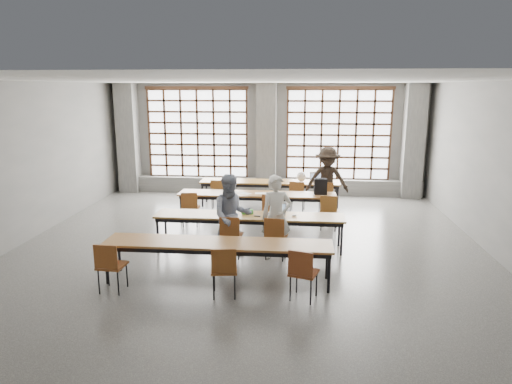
# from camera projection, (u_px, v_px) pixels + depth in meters

# --- Properties ---
(floor) EXTENTS (11.00, 11.00, 0.00)m
(floor) POSITION_uv_depth(u_px,v_px,m) (248.00, 250.00, 9.68)
(floor) COLOR #4D4D4B
(floor) RESTS_ON ground
(ceiling) EXTENTS (11.00, 11.00, 0.00)m
(ceiling) POSITION_uv_depth(u_px,v_px,m) (248.00, 80.00, 8.90)
(ceiling) COLOR silver
(ceiling) RESTS_ON floor
(wall_back) EXTENTS (10.00, 0.00, 10.00)m
(wall_back) POSITION_uv_depth(u_px,v_px,m) (267.00, 139.00, 14.63)
(wall_back) COLOR #5C5C5A
(wall_back) RESTS_ON floor
(wall_front) EXTENTS (10.00, 0.00, 10.00)m
(wall_front) POSITION_uv_depth(u_px,v_px,m) (177.00, 278.00, 3.95)
(wall_front) COLOR #5C5C5A
(wall_front) RESTS_ON floor
(wall_left) EXTENTS (0.00, 11.00, 11.00)m
(wall_left) POSITION_uv_depth(u_px,v_px,m) (16.00, 165.00, 9.75)
(wall_left) COLOR #5C5C5A
(wall_left) RESTS_ON floor
(wall_right) EXTENTS (0.00, 11.00, 11.00)m
(wall_right) POSITION_uv_depth(u_px,v_px,m) (504.00, 173.00, 8.83)
(wall_right) COLOR #5C5C5A
(wall_right) RESTS_ON floor
(column_left) EXTENTS (0.60, 0.55, 3.50)m
(column_left) POSITION_uv_depth(u_px,v_px,m) (128.00, 138.00, 14.77)
(column_left) COLOR #545452
(column_left) RESTS_ON floor
(column_mid) EXTENTS (0.60, 0.55, 3.50)m
(column_mid) POSITION_uv_depth(u_px,v_px,m) (267.00, 140.00, 14.35)
(column_mid) COLOR #545452
(column_mid) RESTS_ON floor
(column_right) EXTENTS (0.60, 0.55, 3.50)m
(column_right) POSITION_uv_depth(u_px,v_px,m) (413.00, 141.00, 13.94)
(column_right) COLOR #545452
(column_right) RESTS_ON floor
(window_left) EXTENTS (3.32, 0.12, 3.00)m
(window_left) POSITION_uv_depth(u_px,v_px,m) (198.00, 134.00, 14.73)
(window_left) COLOR white
(window_left) RESTS_ON wall_back
(window_right) EXTENTS (3.32, 0.12, 3.00)m
(window_right) POSITION_uv_depth(u_px,v_px,m) (338.00, 135.00, 14.31)
(window_right) COLOR white
(window_right) RESTS_ON wall_back
(sill_ledge) EXTENTS (9.80, 0.35, 0.50)m
(sill_ledge) POSITION_uv_depth(u_px,v_px,m) (266.00, 186.00, 14.77)
(sill_ledge) COLOR #545452
(sill_ledge) RESTS_ON floor
(desk_row_a) EXTENTS (4.00, 0.70, 0.73)m
(desk_row_a) POSITION_uv_depth(u_px,v_px,m) (270.00, 183.00, 13.12)
(desk_row_a) COLOR brown
(desk_row_a) RESTS_ON floor
(desk_row_b) EXTENTS (4.00, 0.70, 0.73)m
(desk_row_b) POSITION_uv_depth(u_px,v_px,m) (257.00, 196.00, 11.63)
(desk_row_b) COLOR brown
(desk_row_b) RESTS_ON floor
(desk_row_c) EXTENTS (4.00, 0.70, 0.73)m
(desk_row_c) POSITION_uv_depth(u_px,v_px,m) (249.00, 218.00, 9.66)
(desk_row_c) COLOR brown
(desk_row_c) RESTS_ON floor
(desk_row_d) EXTENTS (4.00, 0.70, 0.73)m
(desk_row_d) POSITION_uv_depth(u_px,v_px,m) (218.00, 246.00, 7.97)
(desk_row_d) COLOR brown
(desk_row_d) RESTS_ON floor
(chair_back_left) EXTENTS (0.45, 0.46, 0.88)m
(chair_back_left) POSITION_uv_depth(u_px,v_px,m) (218.00, 192.00, 12.67)
(chair_back_left) COLOR brown
(chair_back_left) RESTS_ON floor
(chair_back_mid) EXTENTS (0.47, 0.47, 0.88)m
(chair_back_mid) POSITION_uv_depth(u_px,v_px,m) (297.00, 193.00, 12.46)
(chair_back_mid) COLOR brown
(chair_back_mid) RESTS_ON floor
(chair_back_right) EXTENTS (0.50, 0.50, 0.88)m
(chair_back_right) POSITION_uv_depth(u_px,v_px,m) (326.00, 194.00, 12.39)
(chair_back_right) COLOR brown
(chair_back_right) RESTS_ON floor
(chair_mid_left) EXTENTS (0.45, 0.46, 0.88)m
(chair_mid_left) POSITION_uv_depth(u_px,v_px,m) (190.00, 205.00, 11.20)
(chair_mid_left) COLOR brown
(chair_mid_left) RESTS_ON floor
(chair_mid_centre) EXTENTS (0.45, 0.45, 0.88)m
(chair_mid_centre) POSITION_uv_depth(u_px,v_px,m) (271.00, 207.00, 11.01)
(chair_mid_centre) COLOR brown
(chair_mid_centre) RESTS_ON floor
(chair_mid_right) EXTENTS (0.48, 0.49, 0.88)m
(chair_mid_right) POSITION_uv_depth(u_px,v_px,m) (329.00, 209.00, 10.88)
(chair_mid_right) COLOR brown
(chair_mid_right) RESTS_ON floor
(chair_front_left) EXTENTS (0.44, 0.44, 0.88)m
(chair_front_left) POSITION_uv_depth(u_px,v_px,m) (231.00, 232.00, 9.11)
(chair_front_left) COLOR brown
(chair_front_left) RESTS_ON floor
(chair_front_right) EXTENTS (0.48, 0.48, 0.88)m
(chair_front_right) POSITION_uv_depth(u_px,v_px,m) (275.00, 234.00, 9.03)
(chair_front_right) COLOR brown
(chair_front_right) RESTS_ON floor
(chair_near_left) EXTENTS (0.44, 0.45, 0.88)m
(chair_near_left) POSITION_uv_depth(u_px,v_px,m) (110.00, 262.00, 7.54)
(chair_near_left) COLOR brown
(chair_near_left) RESTS_ON floor
(chair_near_mid) EXTENTS (0.48, 0.48, 0.88)m
(chair_near_mid) POSITION_uv_depth(u_px,v_px,m) (224.00, 267.00, 7.37)
(chair_near_mid) COLOR brown
(chair_near_mid) RESTS_ON floor
(chair_near_right) EXTENTS (0.53, 0.53, 0.88)m
(chair_near_right) POSITION_uv_depth(u_px,v_px,m) (303.00, 269.00, 7.25)
(chair_near_right) COLOR maroon
(chair_near_right) RESTS_ON floor
(student_male) EXTENTS (0.70, 0.55, 1.69)m
(student_male) POSITION_uv_depth(u_px,v_px,m) (276.00, 217.00, 9.08)
(student_male) COLOR silver
(student_male) RESTS_ON floor
(student_female) EXTENTS (0.97, 0.84, 1.69)m
(student_female) POSITION_uv_depth(u_px,v_px,m) (232.00, 216.00, 9.16)
(student_female) COLOR navy
(student_female) RESTS_ON floor
(student_back) EXTENTS (1.17, 0.68, 1.80)m
(student_back) POSITION_uv_depth(u_px,v_px,m) (327.00, 180.00, 12.43)
(student_back) COLOR black
(student_back) RESTS_ON floor
(laptop_front) EXTENTS (0.45, 0.42, 0.26)m
(laptop_front) POSITION_uv_depth(u_px,v_px,m) (277.00, 211.00, 9.68)
(laptop_front) COLOR #AEAFB3
(laptop_front) RESTS_ON desk_row_c
(laptop_back) EXTENTS (0.41, 0.37, 0.26)m
(laptop_back) POSITION_uv_depth(u_px,v_px,m) (317.00, 179.00, 13.07)
(laptop_back) COLOR #B6B6BB
(laptop_back) RESTS_ON desk_row_a
(mouse) EXTENTS (0.12, 0.10, 0.04)m
(mouse) POSITION_uv_depth(u_px,v_px,m) (294.00, 215.00, 9.53)
(mouse) COLOR white
(mouse) RESTS_ON desk_row_c
(green_box) EXTENTS (0.25, 0.10, 0.09)m
(green_box) POSITION_uv_depth(u_px,v_px,m) (247.00, 212.00, 9.72)
(green_box) COLOR #368D2E
(green_box) RESTS_ON desk_row_c
(phone) EXTENTS (0.14, 0.07, 0.01)m
(phone) POSITION_uv_depth(u_px,v_px,m) (257.00, 216.00, 9.53)
(phone) COLOR black
(phone) RESTS_ON desk_row_c
(paper_sheet_a) EXTENTS (0.36, 0.33, 0.00)m
(paper_sheet_a) POSITION_uv_depth(u_px,v_px,m) (234.00, 192.00, 11.72)
(paper_sheet_a) COLOR silver
(paper_sheet_a) RESTS_ON desk_row_b
(paper_sheet_b) EXTENTS (0.36, 0.34, 0.00)m
(paper_sheet_b) POSITION_uv_depth(u_px,v_px,m) (245.00, 193.00, 11.59)
(paper_sheet_b) COLOR silver
(paper_sheet_b) RESTS_ON desk_row_b
(paper_sheet_c) EXTENTS (0.31, 0.22, 0.00)m
(paper_sheet_c) POSITION_uv_depth(u_px,v_px,m) (261.00, 193.00, 11.61)
(paper_sheet_c) COLOR white
(paper_sheet_c) RESTS_ON desk_row_b
(backpack) EXTENTS (0.33, 0.22, 0.40)m
(backpack) POSITION_uv_depth(u_px,v_px,m) (320.00, 186.00, 11.47)
(backpack) COLOR black
(backpack) RESTS_ON desk_row_b
(plastic_bag) EXTENTS (0.32, 0.29, 0.29)m
(plastic_bag) POSITION_uv_depth(u_px,v_px,m) (301.00, 177.00, 13.04)
(plastic_bag) COLOR silver
(plastic_bag) RESTS_ON desk_row_a
(red_pouch) EXTENTS (0.20, 0.09, 0.06)m
(red_pouch) POSITION_uv_depth(u_px,v_px,m) (112.00, 263.00, 7.63)
(red_pouch) COLOR #A22D13
(red_pouch) RESTS_ON chair_near_left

